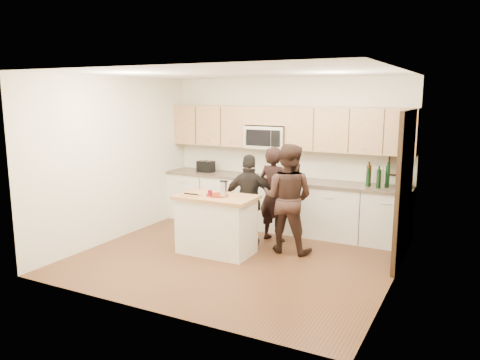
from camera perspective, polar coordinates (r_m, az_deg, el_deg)
The scene contains 21 objects.
floor at distance 7.10m, azimuth -0.54°, elevation -9.43°, with size 4.50×4.50×0.00m, color brown.
room_shell at distance 6.71m, azimuth -0.56°, elevation 4.61°, with size 4.52×4.02×2.71m.
back_cabinetry at distance 8.43m, azimuth 4.85°, elevation -2.92°, with size 4.50×0.66×0.94m.
upper_cabinetry at distance 8.35m, azimuth 5.59°, elevation 6.47°, with size 4.50×0.33×0.75m.
microwave at distance 8.46m, azimuth 3.31°, elevation 5.24°, with size 0.76×0.41×0.40m.
doorway at distance 6.97m, azimuth 19.52°, elevation -0.54°, with size 0.06×1.25×2.20m.
framed_picture at distance 8.05m, azimuth 18.69°, elevation 1.79°, with size 0.30×0.03×0.38m.
dish_towel at distance 8.60m, azimuth -1.45°, elevation -0.38°, with size 0.34×0.60×0.48m.
island at distance 7.18m, azimuth -2.89°, elevation -5.40°, with size 1.21×0.71×0.90m.
red_plate at distance 7.07m, azimuth -2.78°, elevation -1.85°, with size 0.34×0.34×0.02m, color maroon.
box_grater at distance 6.93m, azimuth -2.02°, elevation -1.02°, with size 0.10×0.07×0.24m.
drink_glass at distance 7.02m, azimuth -3.70°, elevation -1.64°, with size 0.06×0.06×0.09m, color maroon.
cutting_board at distance 7.10m, azimuth -6.04°, elevation -1.85°, with size 0.28×0.19×0.02m, color tan.
tongs at distance 7.10m, azimuth -5.98°, elevation -1.71°, with size 0.24×0.03×0.02m, color black.
knife at distance 7.12m, azimuth -5.98°, elevation -1.73°, with size 0.18×0.02×0.01m, color silver.
toaster at distance 8.99m, azimuth -4.19°, elevation 1.65°, with size 0.31×0.19×0.21m.
bottle_cluster at distance 7.84m, azimuth 16.96°, elevation 0.48°, with size 0.59×0.34×0.41m.
orchid at distance 7.78m, azimuth 19.44°, elevation 0.77°, with size 0.27×0.22×0.49m, color #376F2C.
woman_left at distance 7.73m, azimuth 4.14°, elevation -1.71°, with size 0.58×0.38×1.58m, color black.
woman_center at distance 7.20m, azimuth 5.83°, elevation -2.23°, with size 0.82×0.64×1.68m, color #2F1D17.
woman_right at distance 7.44m, azimuth 1.20°, elevation -2.55°, with size 0.87×0.36×1.48m, color black.
Camera 1 is at (3.13, -5.90, 2.40)m, focal length 35.00 mm.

